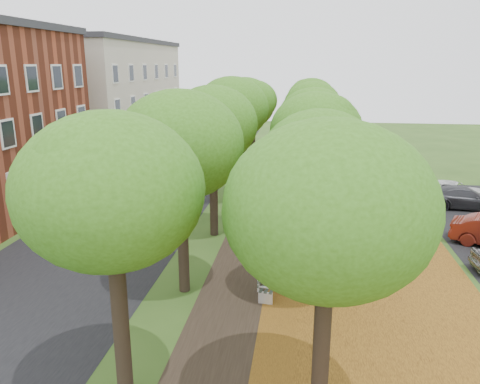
% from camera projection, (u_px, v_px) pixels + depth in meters
% --- Properties ---
extents(street_asphalt, '(8.00, 70.00, 0.01)m').
position_uv_depth(street_asphalt, '(133.00, 212.00, 26.89)').
color(street_asphalt, black).
rests_on(street_asphalt, ground).
extents(footpath, '(3.20, 70.00, 0.01)m').
position_uv_depth(footpath, '(263.00, 217.00, 25.92)').
color(footpath, black).
rests_on(footpath, ground).
extents(leaf_verge, '(7.50, 70.00, 0.01)m').
position_uv_depth(leaf_verge, '(355.00, 221.00, 25.28)').
color(leaf_verge, '#99631C').
rests_on(leaf_verge, ground).
extents(tree_row_west, '(4.16, 34.16, 7.04)m').
position_uv_depth(tree_row_west, '(223.00, 122.00, 24.81)').
color(tree_row_west, black).
rests_on(tree_row_west, ground).
extents(tree_row_east, '(4.16, 34.16, 7.04)m').
position_uv_depth(tree_row_east, '(315.00, 124.00, 24.20)').
color(tree_row_east, black).
rests_on(tree_row_east, ground).
extents(building_cream, '(10.30, 20.30, 10.40)m').
position_uv_depth(building_cream, '(100.00, 97.00, 43.92)').
color(building_cream, beige).
rests_on(building_cream, ground).
extents(bench, '(0.82, 1.90, 0.87)m').
position_uv_depth(bench, '(269.00, 282.00, 17.27)').
color(bench, '#29332D').
rests_on(bench, ground).
extents(car_grey, '(4.50, 2.09, 1.27)m').
position_uv_depth(car_grey, '(464.00, 198.00, 27.42)').
color(car_grey, '#323337').
rests_on(car_grey, ground).
extents(car_white, '(4.94, 3.58, 1.25)m').
position_uv_depth(car_white, '(453.00, 192.00, 28.69)').
color(car_white, silver).
rests_on(car_white, ground).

